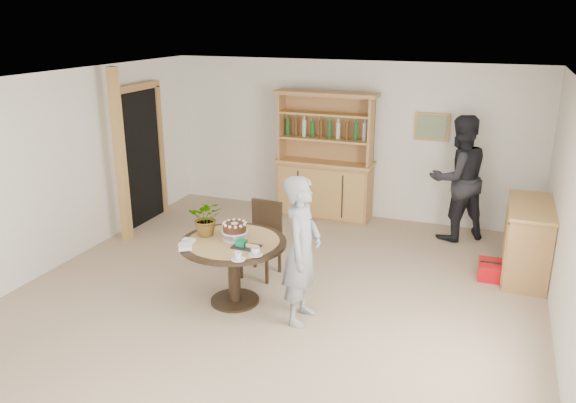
{
  "coord_description": "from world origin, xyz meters",
  "views": [
    {
      "loc": [
        2.25,
        -5.15,
        3.13
      ],
      "look_at": [
        0.01,
        0.75,
        1.05
      ],
      "focal_mm": 35.0,
      "sensor_mm": 36.0,
      "label": 1
    }
  ],
  "objects_px": {
    "dining_chair": "(263,234)",
    "adult_person": "(458,178)",
    "red_suitcase": "(503,272)",
    "hutch": "(325,176)",
    "dining_table": "(234,253)",
    "sideboard": "(528,240)",
    "teen_boy": "(302,250)"
  },
  "relations": [
    {
      "from": "teen_boy",
      "to": "adult_person",
      "type": "xyz_separation_m",
      "value": [
        1.31,
        3.05,
        0.11
      ]
    },
    {
      "from": "dining_chair",
      "to": "red_suitcase",
      "type": "bearing_deg",
      "value": 21.44
    },
    {
      "from": "adult_person",
      "to": "dining_chair",
      "type": "bearing_deg",
      "value": 7.44
    },
    {
      "from": "dining_chair",
      "to": "red_suitcase",
      "type": "distance_m",
      "value": 3.05
    },
    {
      "from": "sideboard",
      "to": "adult_person",
      "type": "xyz_separation_m",
      "value": [
        -0.96,
        1.0,
        0.45
      ]
    },
    {
      "from": "teen_boy",
      "to": "dining_chair",
      "type": "bearing_deg",
      "value": 40.76
    },
    {
      "from": "adult_person",
      "to": "sideboard",
      "type": "bearing_deg",
      "value": 96.87
    },
    {
      "from": "dining_chair",
      "to": "teen_boy",
      "type": "xyz_separation_m",
      "value": [
        0.84,
        -0.93,
        0.27
      ]
    },
    {
      "from": "dining_chair",
      "to": "dining_table",
      "type": "bearing_deg",
      "value": -86.26
    },
    {
      "from": "sideboard",
      "to": "teen_boy",
      "type": "xyz_separation_m",
      "value": [
        -2.28,
        -2.05,
        0.34
      ]
    },
    {
      "from": "dining_chair",
      "to": "adult_person",
      "type": "xyz_separation_m",
      "value": [
        2.16,
        2.12,
        0.38
      ]
    },
    {
      "from": "sideboard",
      "to": "dining_table",
      "type": "height_order",
      "value": "sideboard"
    },
    {
      "from": "dining_table",
      "to": "red_suitcase",
      "type": "relative_size",
      "value": 1.95
    },
    {
      "from": "hutch",
      "to": "adult_person",
      "type": "xyz_separation_m",
      "value": [
        2.08,
        -0.24,
        0.23
      ]
    },
    {
      "from": "teen_boy",
      "to": "adult_person",
      "type": "relative_size",
      "value": 0.88
    },
    {
      "from": "hutch",
      "to": "red_suitcase",
      "type": "bearing_deg",
      "value": -27.58
    },
    {
      "from": "dining_table",
      "to": "red_suitcase",
      "type": "height_order",
      "value": "dining_table"
    },
    {
      "from": "sideboard",
      "to": "teen_boy",
      "type": "distance_m",
      "value": 3.08
    },
    {
      "from": "hutch",
      "to": "adult_person",
      "type": "relative_size",
      "value": 1.11
    },
    {
      "from": "teen_boy",
      "to": "dining_table",
      "type": "bearing_deg",
      "value": 81.8
    },
    {
      "from": "sideboard",
      "to": "adult_person",
      "type": "relative_size",
      "value": 0.69
    },
    {
      "from": "hutch",
      "to": "teen_boy",
      "type": "xyz_separation_m",
      "value": [
        0.76,
        -3.29,
        0.12
      ]
    },
    {
      "from": "adult_person",
      "to": "dining_table",
      "type": "bearing_deg",
      "value": 16.69
    },
    {
      "from": "hutch",
      "to": "adult_person",
      "type": "height_order",
      "value": "hutch"
    },
    {
      "from": "sideboard",
      "to": "hutch",
      "type": "bearing_deg",
      "value": 157.79
    },
    {
      "from": "sideboard",
      "to": "red_suitcase",
      "type": "height_order",
      "value": "sideboard"
    },
    {
      "from": "hutch",
      "to": "sideboard",
      "type": "bearing_deg",
      "value": -22.21
    },
    {
      "from": "hutch",
      "to": "sideboard",
      "type": "height_order",
      "value": "hutch"
    },
    {
      "from": "sideboard",
      "to": "dining_table",
      "type": "bearing_deg",
      "value": -148.07
    },
    {
      "from": "hutch",
      "to": "teen_boy",
      "type": "height_order",
      "value": "hutch"
    },
    {
      "from": "hutch",
      "to": "dining_table",
      "type": "height_order",
      "value": "hutch"
    },
    {
      "from": "dining_table",
      "to": "dining_chair",
      "type": "xyz_separation_m",
      "value": [
        0.01,
        0.83,
        -0.07
      ]
    }
  ]
}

